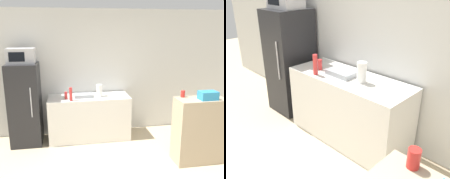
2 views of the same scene
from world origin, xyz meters
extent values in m
cube|color=silver|center=(0.00, 2.87, 1.30)|extent=(8.00, 0.06, 2.60)
cube|color=#232326|center=(-1.44, 2.49, 0.79)|extent=(0.57, 0.60, 1.58)
cylinder|color=#B7B7BC|center=(-1.28, 2.18, 0.91)|extent=(0.02, 0.02, 0.55)
cube|color=#BCBCC1|center=(-1.44, 2.49, 1.72)|extent=(0.50, 0.33, 0.28)
cube|color=black|center=(-1.49, 2.33, 1.72)|extent=(0.27, 0.01, 0.17)
cube|color=silver|center=(-0.21, 2.49, 0.44)|extent=(1.61, 0.63, 0.88)
cube|color=#9EA3A8|center=(-0.32, 2.49, 0.91)|extent=(0.36, 0.26, 0.06)
cylinder|color=red|center=(-0.57, 2.26, 1.01)|extent=(0.06, 0.06, 0.26)
cylinder|color=red|center=(-0.66, 2.42, 0.95)|extent=(0.06, 0.06, 0.14)
cube|color=tan|center=(1.50, 1.23, 0.55)|extent=(0.81, 0.39, 1.11)
cube|color=#2D8EC6|center=(1.57, 1.17, 1.18)|extent=(0.28, 0.18, 0.14)
cylinder|color=red|center=(1.24, 1.37, 1.16)|extent=(0.07, 0.07, 0.11)
cylinder|color=white|center=(0.00, 2.47, 1.00)|extent=(0.11, 0.11, 0.24)
camera|label=1|loc=(-0.63, -2.32, 2.23)|focal=40.00mm
camera|label=2|loc=(1.67, 0.39, 2.01)|focal=40.00mm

